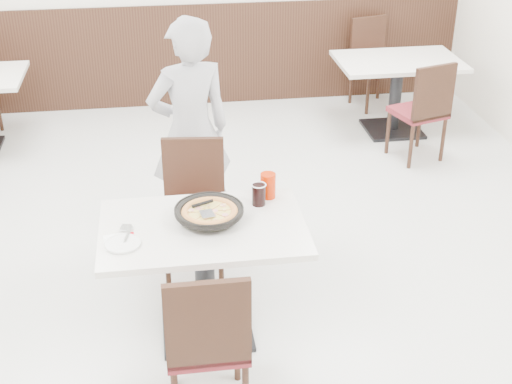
{
  "coord_description": "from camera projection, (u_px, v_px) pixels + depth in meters",
  "views": [
    {
      "loc": [
        -0.41,
        -4.06,
        2.87
      ],
      "look_at": [
        0.14,
        -0.3,
        0.85
      ],
      "focal_mm": 50.0,
      "sensor_mm": 36.0,
      "label": 1
    }
  ],
  "objects": [
    {
      "name": "floor",
      "position": [
        230.0,
        281.0,
        4.95
      ],
      "size": [
        7.0,
        7.0,
        0.0
      ],
      "primitive_type": "plane",
      "color": "#B6B7B2",
      "rests_on": "ground"
    },
    {
      "name": "wainscot_back",
      "position": [
        193.0,
        56.0,
        7.73
      ],
      "size": [
        5.9,
        0.03,
        1.1
      ],
      "primitive_type": "cube",
      "color": "black",
      "rests_on": "floor"
    },
    {
      "name": "main_table",
      "position": [
        205.0,
        279.0,
        4.32
      ],
      "size": [
        1.21,
        0.81,
        0.75
      ],
      "primitive_type": null,
      "rotation": [
        0.0,
        0.0,
        -0.01
      ],
      "color": "silver",
      "rests_on": "floor"
    },
    {
      "name": "chair_near",
      "position": [
        206.0,
        337.0,
        3.69
      ],
      "size": [
        0.42,
        0.42,
        0.95
      ],
      "primitive_type": null,
      "rotation": [
        0.0,
        0.0,
        -0.0
      ],
      "color": "black",
      "rests_on": "floor"
    },
    {
      "name": "chair_far",
      "position": [
        194.0,
        214.0,
        4.82
      ],
      "size": [
        0.46,
        0.46,
        0.95
      ],
      "primitive_type": null,
      "rotation": [
        0.0,
        0.0,
        3.03
      ],
      "color": "black",
      "rests_on": "floor"
    },
    {
      "name": "trivet",
      "position": [
        211.0,
        221.0,
        4.16
      ],
      "size": [
        0.12,
        0.12,
        0.04
      ],
      "primitive_type": "cylinder",
      "rotation": [
        0.0,
        0.0,
        -0.01
      ],
      "color": "black",
      "rests_on": "main_table"
    },
    {
      "name": "pizza_pan",
      "position": [
        209.0,
        215.0,
        4.18
      ],
      "size": [
        0.33,
        0.33,
        0.01
      ],
      "primitive_type": "cylinder",
      "rotation": [
        0.0,
        0.0,
        -0.01
      ],
      "color": "black",
      "rests_on": "trivet"
    },
    {
      "name": "pizza",
      "position": [
        210.0,
        214.0,
        4.14
      ],
      "size": [
        0.31,
        0.31,
        0.02
      ],
      "primitive_type": "cylinder",
      "rotation": [
        0.0,
        0.0,
        -0.01
      ],
      "color": "#C3803F",
      "rests_on": "pizza_pan"
    },
    {
      "name": "pizza_server",
      "position": [
        207.0,
        214.0,
        4.08
      ],
      "size": [
        0.09,
        0.11,
        0.0
      ],
      "primitive_type": "cube",
      "rotation": [
        0.0,
        0.0,
        0.17
      ],
      "color": "silver",
      "rests_on": "pizza"
    },
    {
      "name": "napkin",
      "position": [
        120.0,
        241.0,
        3.99
      ],
      "size": [
        0.2,
        0.2,
        0.0
      ],
      "primitive_type": "cube",
      "rotation": [
        0.0,
        0.0,
        0.13
      ],
      "color": "white",
      "rests_on": "main_table"
    },
    {
      "name": "side_plate",
      "position": [
        123.0,
        244.0,
        3.95
      ],
      "size": [
        0.2,
        0.2,
        0.01
      ],
      "primitive_type": "cylinder",
      "rotation": [
        0.0,
        0.0,
        -0.01
      ],
      "color": "silver",
      "rests_on": "napkin"
    },
    {
      "name": "fork",
      "position": [
        128.0,
        234.0,
        4.03
      ],
      "size": [
        0.05,
        0.18,
        0.0
      ],
      "primitive_type": "cube",
      "rotation": [
        0.0,
        0.0,
        -0.22
      ],
      "color": "silver",
      "rests_on": "side_plate"
    },
    {
      "name": "cola_glass",
      "position": [
        259.0,
        195.0,
        4.34
      ],
      "size": [
        0.08,
        0.08,
        0.13
      ],
      "primitive_type": "cylinder",
      "rotation": [
        0.0,
        0.0,
        -0.01
      ],
      "color": "black",
      "rests_on": "main_table"
    },
    {
      "name": "red_cup",
      "position": [
        268.0,
        186.0,
        4.42
      ],
      "size": [
        0.1,
        0.1,
        0.16
      ],
      "primitive_type": "cylinder",
      "rotation": [
        0.0,
        0.0,
        -0.01
      ],
      "color": "#A91C00",
      "rests_on": "main_table"
    },
    {
      "name": "diner_person",
      "position": [
        190.0,
        132.0,
        5.13
      ],
      "size": [
        0.7,
        0.55,
        1.69
      ],
      "primitive_type": "imported",
      "rotation": [
        0.0,
        0.0,
        3.41
      ],
      "color": "#AAA9AD",
      "rests_on": "floor"
    },
    {
      "name": "bg_table_right",
      "position": [
        395.0,
        96.0,
        7.13
      ],
      "size": [
        1.21,
        0.82,
        0.75
      ],
      "primitive_type": null,
      "rotation": [
        0.0,
        0.0,
        0.02
      ],
      "color": "silver",
      "rests_on": "floor"
    },
    {
      "name": "bg_chair_right_near",
      "position": [
        418.0,
        110.0,
        6.52
      ],
      "size": [
        0.52,
        0.52,
        0.95
      ],
      "primitive_type": null,
      "rotation": [
        0.0,
        0.0,
        0.3
      ],
      "color": "black",
      "rests_on": "floor"
    },
    {
      "name": "bg_chair_right_far",
      "position": [
        375.0,
        65.0,
        7.69
      ],
      "size": [
        0.51,
        0.51,
        0.95
      ],
      "primitive_type": null,
      "rotation": [
        0.0,
        0.0,
        3.4
      ],
      "color": "black",
      "rests_on": "floor"
    }
  ]
}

